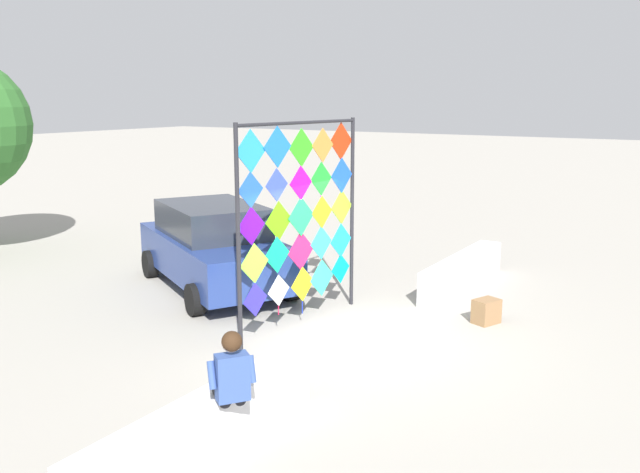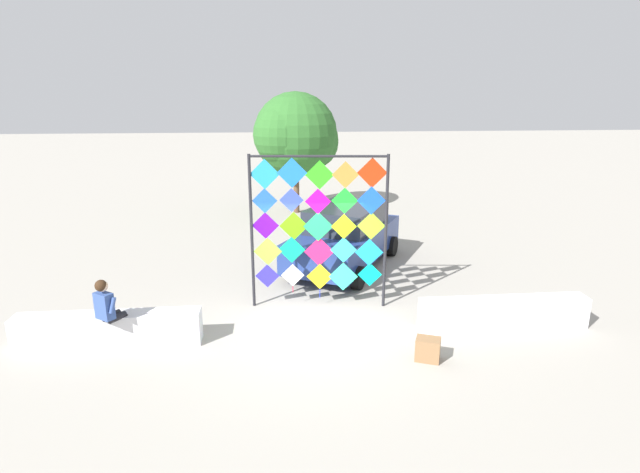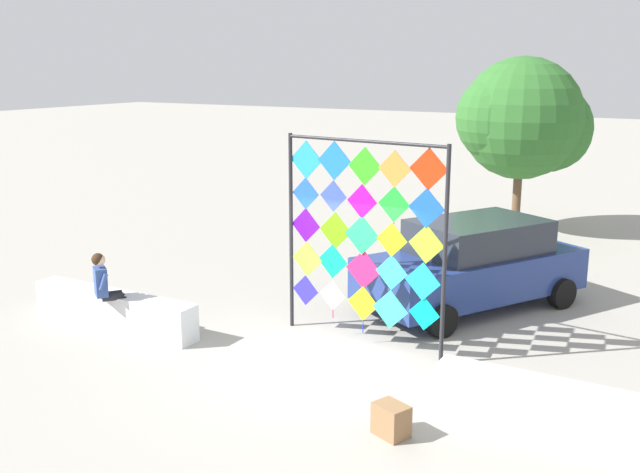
% 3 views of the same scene
% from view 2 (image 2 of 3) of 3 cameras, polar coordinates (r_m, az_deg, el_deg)
% --- Properties ---
extents(ground, '(120.00, 120.00, 0.00)m').
position_cam_2_polar(ground, '(11.02, -0.89, -10.47)').
color(ground, '#9E998E').
extents(plaza_ledge_left, '(3.62, 0.49, 0.68)m').
position_cam_2_polar(plaza_ledge_left, '(11.12, -22.63, -9.59)').
color(plaza_ledge_left, silver).
rests_on(plaza_ledge_left, ground).
extents(plaza_ledge_right, '(3.62, 0.49, 0.68)m').
position_cam_2_polar(plaza_ledge_right, '(11.67, 19.89, -8.09)').
color(plaza_ledge_right, silver).
rests_on(plaza_ledge_right, ground).
extents(kite_display_rack, '(3.13, 0.37, 3.60)m').
position_cam_2_polar(kite_display_rack, '(11.55, -0.12, 1.67)').
color(kite_display_rack, '#232328').
rests_on(kite_display_rack, ground).
extents(seated_vendor, '(0.69, 0.73, 1.52)m').
position_cam_2_polar(seated_vendor, '(10.61, -22.55, -7.49)').
color(seated_vendor, black).
rests_on(seated_vendor, ground).
extents(parked_car, '(3.96, 4.95, 1.78)m').
position_cam_2_polar(parked_car, '(14.72, 2.84, 0.06)').
color(parked_car, navy).
rests_on(parked_car, ground).
extents(cardboard_box_large, '(0.54, 0.48, 0.44)m').
position_cam_2_polar(cardboard_box_large, '(10.01, 12.01, -12.28)').
color(cardboard_box_large, olive).
rests_on(cardboard_box_large, ground).
extents(tree_palm_like, '(3.59, 3.60, 5.00)m').
position_cam_2_polar(tree_palm_like, '(21.41, -2.44, 11.12)').
color(tree_palm_like, brown).
rests_on(tree_palm_like, ground).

